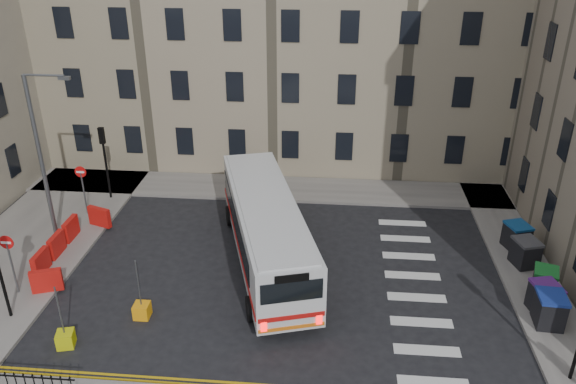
% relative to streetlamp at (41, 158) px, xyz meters
% --- Properties ---
extents(ground, '(120.00, 120.00, 0.00)m').
position_rel_streetlamp_xyz_m(ground, '(13.00, -2.00, -4.34)').
color(ground, black).
rests_on(ground, ground).
extents(pavement_north, '(36.00, 3.20, 0.15)m').
position_rel_streetlamp_xyz_m(pavement_north, '(7.00, 6.60, -4.26)').
color(pavement_north, slate).
rests_on(pavement_north, ground).
extents(pavement_east, '(2.40, 26.00, 0.15)m').
position_rel_streetlamp_xyz_m(pavement_east, '(22.00, 2.00, -4.26)').
color(pavement_east, slate).
rests_on(pavement_east, ground).
extents(pavement_west, '(6.00, 22.00, 0.15)m').
position_rel_streetlamp_xyz_m(pavement_west, '(-1.00, -1.00, -4.26)').
color(pavement_west, slate).
rests_on(pavement_west, ground).
extents(terrace_north, '(38.30, 10.80, 17.20)m').
position_rel_streetlamp_xyz_m(terrace_north, '(6.00, 13.50, 4.28)').
color(terrace_north, gray).
rests_on(terrace_north, ground).
extents(traffic_light_nw, '(0.28, 0.22, 4.10)m').
position_rel_streetlamp_xyz_m(traffic_light_nw, '(1.00, 4.50, -1.47)').
color(traffic_light_nw, black).
rests_on(traffic_light_nw, pavement_west).
extents(streetlamp, '(0.50, 0.22, 8.14)m').
position_rel_streetlamp_xyz_m(streetlamp, '(0.00, 0.00, 0.00)').
color(streetlamp, '#595B5E').
rests_on(streetlamp, pavement_west).
extents(no_entry_north, '(0.60, 0.08, 3.00)m').
position_rel_streetlamp_xyz_m(no_entry_north, '(0.50, 2.50, -2.26)').
color(no_entry_north, '#595B5E').
rests_on(no_entry_north, pavement_west).
extents(no_entry_south, '(0.60, 0.08, 3.00)m').
position_rel_streetlamp_xyz_m(no_entry_south, '(0.50, -4.50, -2.26)').
color(no_entry_south, '#595B5E').
rests_on(no_entry_south, pavement_west).
extents(roadworks_barriers, '(1.66, 6.26, 1.00)m').
position_rel_streetlamp_xyz_m(roadworks_barriers, '(1.16, -1.50, -3.69)').
color(roadworks_barriers, red).
rests_on(roadworks_barriers, pavement_west).
extents(bus, '(5.68, 11.56, 3.08)m').
position_rel_streetlamp_xyz_m(bus, '(10.45, -1.01, -2.56)').
color(bus, silver).
rests_on(bus, ground).
extents(wheelie_bin_a, '(1.11, 1.25, 1.31)m').
position_rel_streetlamp_xyz_m(wheelie_bin_a, '(21.72, -4.63, -3.53)').
color(wheelie_bin_a, black).
rests_on(wheelie_bin_a, pavement_east).
extents(wheelie_bin_b, '(1.21, 1.32, 1.25)m').
position_rel_streetlamp_xyz_m(wheelie_bin_b, '(21.78, -3.86, -3.56)').
color(wheelie_bin_b, black).
rests_on(wheelie_bin_b, pavement_east).
extents(wheelie_bin_c, '(1.20, 1.29, 1.16)m').
position_rel_streetlamp_xyz_m(wheelie_bin_c, '(22.16, -2.66, -3.60)').
color(wheelie_bin_c, black).
rests_on(wheelie_bin_c, pavement_east).
extents(wheelie_bin_d, '(1.26, 1.36, 1.25)m').
position_rel_streetlamp_xyz_m(wheelie_bin_d, '(22.01, -0.47, -3.56)').
color(wheelie_bin_d, black).
rests_on(wheelie_bin_d, pavement_east).
extents(wheelie_bin_e, '(1.27, 1.36, 1.23)m').
position_rel_streetlamp_xyz_m(wheelie_bin_e, '(22.03, 1.01, -3.56)').
color(wheelie_bin_e, black).
rests_on(wheelie_bin_e, pavement_east).
extents(bollard_yellow, '(0.60, 0.60, 0.60)m').
position_rel_streetlamp_xyz_m(bollard_yellow, '(6.09, -5.44, -4.04)').
color(bollard_yellow, '#FA9C0D').
rests_on(bollard_yellow, ground).
extents(bollard_chevron, '(0.73, 0.73, 0.60)m').
position_rel_streetlamp_xyz_m(bollard_chevron, '(3.85, -7.31, -4.04)').
color(bollard_chevron, '#C8CC0C').
rests_on(bollard_chevron, ground).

